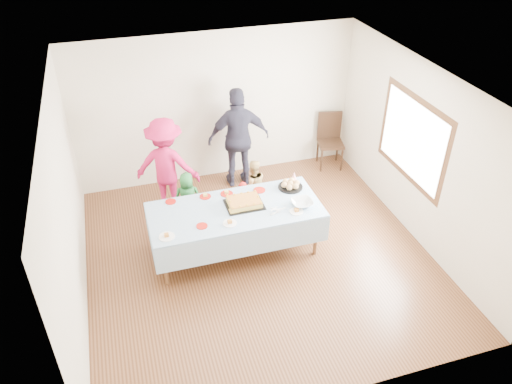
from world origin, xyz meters
TOP-DOWN VIEW (x-y plane):
  - ground at (0.00, 0.00)m, footprint 5.00×5.00m
  - room_walls at (0.05, 0.00)m, footprint 5.04×5.04m
  - party_table at (-0.29, 0.22)m, footprint 2.50×1.10m
  - birthday_cake at (-0.13, 0.27)m, footprint 0.55×0.42m
  - rolls_tray at (0.67, 0.51)m, footprint 0.38×0.38m
  - punch_bowl at (0.67, 0.02)m, footprint 0.31×0.31m
  - party_hat at (0.78, 0.64)m, footprint 0.11×0.11m
  - fork_pile at (0.28, -0.02)m, footprint 0.24×0.18m
  - plate_red_far_a at (-1.15, 0.67)m, footprint 0.16×0.16m
  - plate_red_far_b at (-0.63, 0.65)m, footprint 0.17×0.17m
  - plate_red_far_c at (-0.31, 0.63)m, footprint 0.19×0.19m
  - plate_red_far_d at (0.19, 0.58)m, footprint 0.18×0.18m
  - plate_red_near at (-0.83, -0.05)m, footprint 0.16×0.16m
  - plate_white_left at (-1.33, -0.14)m, footprint 0.22×0.22m
  - plate_white_mid at (-0.45, -0.10)m, footprint 0.20×0.20m
  - plate_white_right at (0.54, -0.11)m, footprint 0.20×0.20m
  - dining_chair at (2.12, 2.23)m, footprint 0.54×0.54m
  - toddler_left at (0.01, 0.90)m, footprint 0.31×0.23m
  - toddler_mid at (-0.83, 1.18)m, footprint 0.49×0.37m
  - toddler_right at (0.28, 1.20)m, footprint 0.46×0.36m
  - adult_left at (-1.06, 1.66)m, footprint 1.22×0.97m
  - adult_right at (0.27, 2.05)m, footprint 1.11×0.52m

SIDE VIEW (x-z plane):
  - ground at x=0.00m, z-range 0.00..0.00m
  - toddler_left at x=0.01m, z-range 0.00..0.77m
  - toddler_mid at x=-0.83m, z-range 0.00..0.90m
  - toddler_right at x=0.28m, z-range 0.00..0.93m
  - dining_chair at x=2.12m, z-range 0.06..1.11m
  - party_table at x=-0.29m, z-range 0.33..1.11m
  - plate_red_far_a at x=-1.15m, z-range 0.78..0.79m
  - plate_red_far_b at x=-0.63m, z-range 0.78..0.79m
  - plate_red_far_c at x=-0.31m, z-range 0.78..0.79m
  - plate_red_far_d at x=0.19m, z-range 0.78..0.79m
  - plate_red_near at x=-0.83m, z-range 0.78..0.79m
  - plate_white_left at x=-1.33m, z-range 0.78..0.79m
  - plate_white_mid at x=-0.45m, z-range 0.78..0.79m
  - plate_white_right at x=0.54m, z-range 0.78..0.79m
  - fork_pile at x=0.28m, z-range 0.78..0.85m
  - punch_bowl at x=0.67m, z-range 0.78..0.86m
  - adult_left at x=-1.06m, z-range 0.00..1.65m
  - birthday_cake at x=-0.13m, z-range 0.78..0.87m
  - rolls_tray at x=0.67m, z-range 0.77..0.89m
  - party_hat at x=0.78m, z-range 0.78..0.97m
  - adult_right at x=0.27m, z-range 0.00..1.85m
  - room_walls at x=0.05m, z-range 0.41..3.13m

